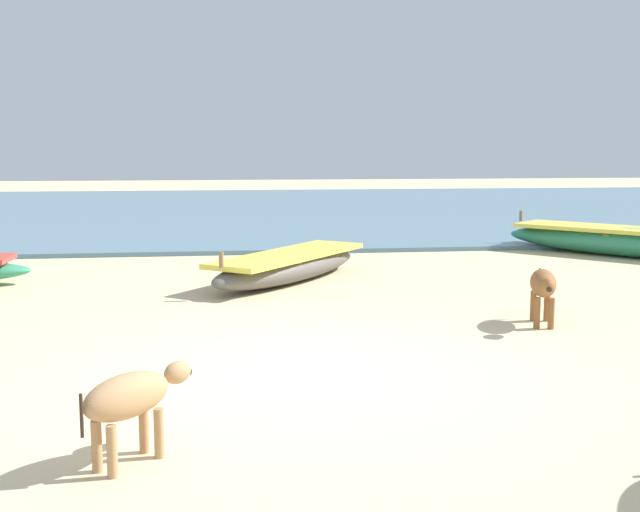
{
  "coord_description": "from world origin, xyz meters",
  "views": [
    {
      "loc": [
        -0.68,
        -6.33,
        1.91
      ],
      "look_at": [
        0.54,
        2.96,
        0.6
      ],
      "focal_mm": 43.89,
      "sensor_mm": 36.0,
      "label": 1
    }
  ],
  "objects_px": {
    "calf_far_brown": "(543,286)",
    "fishing_boat_0": "(289,265)",
    "fishing_boat_4": "(634,241)",
    "calf_near_tan": "(131,398)"
  },
  "relations": [
    {
      "from": "fishing_boat_0",
      "to": "calf_far_brown",
      "type": "relative_size",
      "value": 3.55
    },
    {
      "from": "fishing_boat_0",
      "to": "fishing_boat_4",
      "type": "xyz_separation_m",
      "value": [
        6.24,
        1.74,
        0.05
      ]
    },
    {
      "from": "fishing_boat_4",
      "to": "calf_near_tan",
      "type": "bearing_deg",
      "value": 93.53
    },
    {
      "from": "fishing_boat_4",
      "to": "fishing_boat_0",
      "type": "bearing_deg",
      "value": 62.89
    },
    {
      "from": "fishing_boat_4",
      "to": "calf_far_brown",
      "type": "bearing_deg",
      "value": 99.59
    },
    {
      "from": "fishing_boat_0",
      "to": "calf_far_brown",
      "type": "distance_m",
      "value": 4.0
    },
    {
      "from": "fishing_boat_4",
      "to": "calf_near_tan",
      "type": "distance_m",
      "value": 11.23
    },
    {
      "from": "calf_far_brown",
      "to": "fishing_boat_0",
      "type": "bearing_deg",
      "value": -125.12
    },
    {
      "from": "fishing_boat_0",
      "to": "calf_far_brown",
      "type": "height_order",
      "value": "fishing_boat_0"
    },
    {
      "from": "fishing_boat_0",
      "to": "calf_far_brown",
      "type": "bearing_deg",
      "value": 75.41
    }
  ]
}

